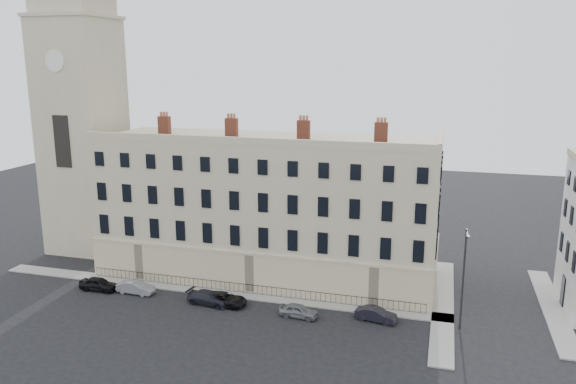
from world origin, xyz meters
name	(u,v)px	position (x,y,z in m)	size (l,w,h in m)	color
ground	(291,325)	(0.00, 0.00, 0.00)	(160.00, 160.00, 0.00)	black
terrace	(268,207)	(-5.97, 11.97, 7.50)	(36.22, 12.22, 17.00)	#C0B18F
church_tower	(81,98)	(-30.00, 14.00, 18.66)	(8.00, 8.13, 44.00)	#C0B18F
pavement_terrace	(210,291)	(-10.00, 5.00, 0.06)	(48.00, 2.00, 0.12)	gray
pavement_east_return	(443,305)	(13.00, 8.00, 0.06)	(2.00, 24.00, 0.12)	gray
pavement_adjacent	(552,308)	(23.00, 10.00, 0.06)	(2.00, 20.00, 0.12)	gray
railings	(248,289)	(-6.00, 5.40, 0.55)	(35.00, 0.04, 0.96)	black
car_a	(99,284)	(-21.07, 2.14, 0.68)	(1.61, 4.00, 1.36)	black
car_b	(136,287)	(-17.00, 2.49, 0.64)	(1.36, 3.91, 1.29)	gray
car_c	(209,298)	(-8.79, 2.10, 0.65)	(1.81, 4.45, 1.29)	black
car_d	(225,299)	(-7.23, 2.31, 0.60)	(2.00, 4.34, 1.21)	black
car_e	(299,311)	(0.26, 1.73, 0.62)	(1.46, 3.64, 1.24)	slate
car_f	(376,314)	(7.18, 2.87, 0.62)	(1.31, 3.77, 1.24)	black
streetlamp	(464,275)	(14.47, 3.29, 5.04)	(0.28, 1.97, 9.10)	#2E2F33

